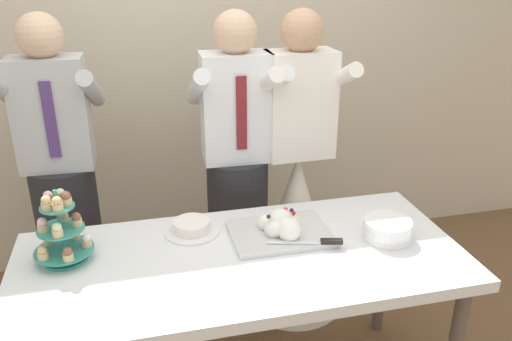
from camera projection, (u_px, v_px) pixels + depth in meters
The scene contains 9 objects.
rear_wall at pixel (189, 33), 3.11m from camera, with size 5.20×0.10×2.90m, color beige.
dessert_table at pixel (241, 271), 2.12m from camera, with size 1.80×0.80×0.78m.
cupcake_stand at pixel (61, 232), 2.01m from camera, with size 0.23×0.23×0.31m.
main_cake_tray at pixel (281, 228), 2.22m from camera, with size 0.43×0.33×0.12m.
plate_stack at pixel (387, 229), 2.20m from camera, with size 0.21×0.21×0.09m.
round_cake at pixel (192, 227), 2.26m from camera, with size 0.24×0.24×0.06m.
person_groom at pixel (238, 189), 2.74m from camera, with size 0.47×0.50×1.66m.
person_bride at pixel (296, 212), 2.86m from camera, with size 0.56×0.56×1.66m.
person_guest at pixel (65, 198), 2.65m from camera, with size 0.47×0.50×1.66m.
Camera 1 is at (-0.37, -1.76, 1.90)m, focal length 36.59 mm.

